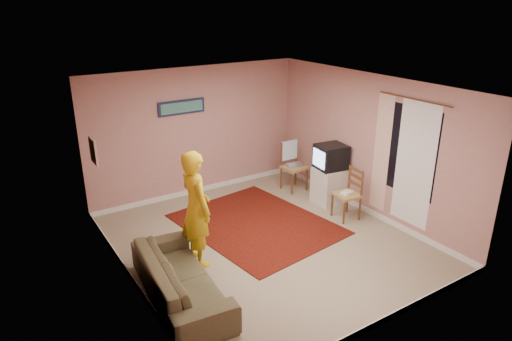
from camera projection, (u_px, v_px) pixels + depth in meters
ground at (265, 242)px, 7.62m from camera, size 5.00×5.00×0.00m
wall_back at (196, 132)px, 9.12m from camera, size 4.50×0.02×2.60m
wall_front at (388, 234)px, 5.19m from camera, size 4.50×0.02×2.60m
wall_left at (125, 202)px, 6.02m from camera, size 0.02×5.00×2.60m
wall_right at (369, 146)px, 8.29m from camera, size 0.02×5.00×2.60m
ceiling at (267, 86)px, 6.69m from camera, size 4.50×5.00×0.02m
baseboard_back at (199, 190)px, 9.56m from camera, size 4.50×0.02×0.10m
baseboard_front at (377, 323)px, 5.64m from camera, size 4.50×0.02×0.10m
baseboard_left at (134, 281)px, 6.47m from camera, size 0.02×5.00×0.10m
baseboard_right at (362, 208)px, 8.73m from camera, size 0.02×5.00×0.10m
window at (409, 151)px, 7.52m from camera, size 0.01×1.10×1.50m
curtain_sheer at (414, 165)px, 7.47m from camera, size 0.01×0.75×2.10m
curtain_floral at (382, 154)px, 8.01m from camera, size 0.01×0.35×2.10m
curtain_rod at (414, 99)px, 7.19m from camera, size 0.02×1.40×0.02m
picture_back at (182, 107)px, 8.74m from camera, size 0.95×0.04×0.28m
picture_left at (93, 151)px, 7.20m from camera, size 0.04×0.38×0.42m
area_rug at (256, 224)px, 8.20m from camera, size 2.52×2.99×0.01m
tv_cabinet at (329, 185)px, 8.98m from camera, size 0.56×0.51×0.72m
crt_tv at (331, 157)px, 8.77m from camera, size 0.61×0.56×0.47m
chair_a at (294, 162)px, 9.48m from camera, size 0.47×0.45×0.55m
dvd_player at (294, 165)px, 9.51m from camera, size 0.36×0.28×0.06m
blue_throw at (289, 150)px, 9.56m from camera, size 0.39×0.05×0.40m
chair_b at (347, 189)px, 8.24m from camera, size 0.46×0.47×0.52m
game_console at (347, 193)px, 8.27m from camera, size 0.22×0.18×0.04m
sofa at (180, 278)px, 6.10m from camera, size 1.03×2.19×0.62m
person at (196, 208)px, 6.74m from camera, size 0.44×0.66×1.80m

